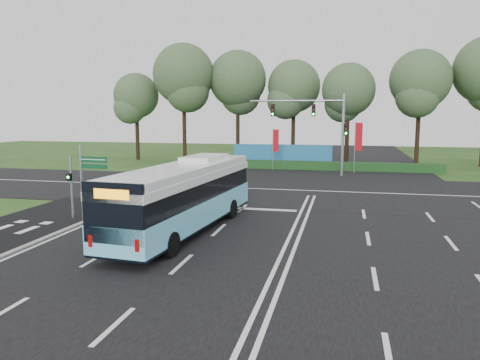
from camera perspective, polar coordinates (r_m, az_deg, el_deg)
name	(u,v)px	position (r m, az deg, el deg)	size (l,w,h in m)	color
ground	(291,235)	(20.93, 6.21, -6.68)	(120.00, 120.00, 0.00)	#224818
road_main	(291,235)	(20.93, 6.21, -6.63)	(20.00, 120.00, 0.04)	black
road_cross	(311,191)	(32.63, 8.62, -1.33)	(120.00, 14.00, 0.05)	black
kerb_strip	(47,238)	(21.75, -22.48, -6.54)	(0.25, 18.00, 0.12)	gray
city_bus	(185,196)	(21.08, -6.77, -1.98)	(3.44, 11.62, 3.28)	#6BD0F7
pedestrian_signal	(71,185)	(24.99, -19.90, -0.62)	(0.30, 0.41, 3.19)	gray
street_sign	(87,174)	(23.70, -18.13, 0.66)	(1.49, 0.20, 3.82)	gray
banner_flag_left	(275,143)	(44.42, 4.31, 4.55)	(0.56, 0.20, 3.92)	gray
banner_flag_mid	(358,140)	(42.79, 14.16, 4.77)	(0.66, 0.24, 4.62)	gray
traffic_light_gantry	(322,121)	(40.68, 9.93, 7.06)	(8.41, 0.28, 7.00)	gray
hedge	(321,166)	(44.95, 9.79, 1.71)	(22.00, 1.20, 0.80)	#143818
blue_hoarding	(282,155)	(47.72, 5.16, 3.01)	(10.00, 0.30, 2.20)	#1C689B
eucalyptus_row	(364,79)	(51.24, 14.88, 11.78)	(54.16, 10.10, 12.93)	black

